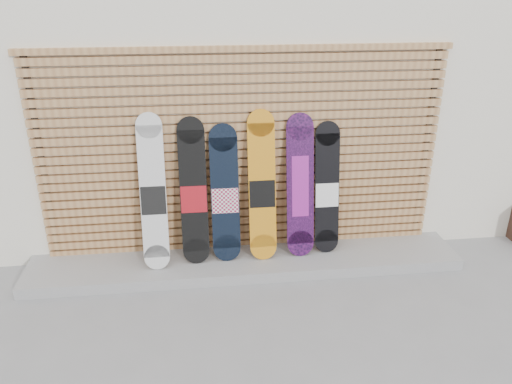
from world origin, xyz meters
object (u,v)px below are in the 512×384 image
Objects in this scene: snowboard_0 at (153,194)px; snowboard_3 at (262,187)px; snowboard_1 at (194,193)px; snowboard_2 at (225,195)px; snowboard_4 at (300,186)px; snowboard_5 at (327,189)px.

snowboard_0 is 1.00× the size of snowboard_3.
snowboard_1 is 0.97× the size of snowboard_3.
snowboard_0 is 0.73m from snowboard_2.
snowboard_1 is at bearing -179.37° from snowboard_4.
snowboard_3 is at bearing -1.24° from snowboard_2.
snowboard_1 reaches higher than snowboard_2.
snowboard_4 reaches higher than snowboard_2.
snowboard_4 is (1.52, 0.05, -0.01)m from snowboard_0.
snowboard_4 is at bearing 2.01° from snowboard_3.
snowboard_1 is 0.32m from snowboard_2.
snowboard_5 is at bearing 4.01° from snowboard_4.
snowboard_3 is at bearing 1.71° from snowboard_0.
snowboard_2 is 1.09m from snowboard_5.
snowboard_0 reaches higher than snowboard_5.
snowboard_3 reaches higher than snowboard_4.
snowboard_2 is at bearing 1.13° from snowboard_1.
snowboard_0 is 1.03× the size of snowboard_4.
snowboard_2 is 0.94× the size of snowboard_4.
snowboard_0 reaches higher than snowboard_1.
snowboard_3 is 1.10× the size of snowboard_5.
snowboard_0 is at bearing -175.00° from snowboard_1.
snowboard_1 is (0.40, 0.04, -0.03)m from snowboard_0.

